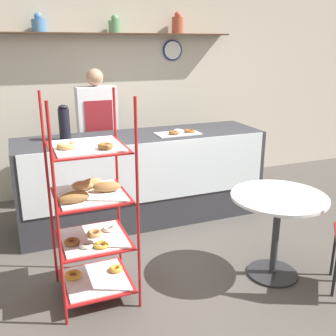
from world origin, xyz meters
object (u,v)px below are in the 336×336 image
(coffee_carafe, at_px, (64,123))
(donut_tray_counter, at_px, (179,133))
(pastry_rack, at_px, (91,212))
(person_worker, at_px, (98,134))
(cafe_table, at_px, (277,215))

(coffee_carafe, distance_m, donut_tray_counter, 1.24)
(pastry_rack, relative_size, person_worker, 0.97)
(coffee_carafe, xyz_separation_m, donut_tray_counter, (1.21, -0.18, -0.16))
(pastry_rack, relative_size, cafe_table, 2.03)
(cafe_table, height_order, coffee_carafe, coffee_carafe)
(coffee_carafe, bearing_deg, donut_tray_counter, -8.56)
(person_worker, relative_size, donut_tray_counter, 3.47)
(cafe_table, distance_m, donut_tray_counter, 1.53)
(person_worker, height_order, coffee_carafe, person_worker)
(coffee_carafe, bearing_deg, cafe_table, -47.01)
(person_worker, height_order, cafe_table, person_worker)
(person_worker, height_order, donut_tray_counter, person_worker)
(coffee_carafe, height_order, donut_tray_counter, coffee_carafe)
(pastry_rack, relative_size, coffee_carafe, 4.44)
(donut_tray_counter, bearing_deg, pastry_rack, -136.75)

